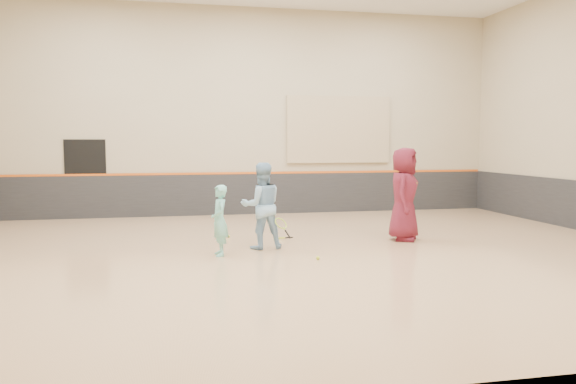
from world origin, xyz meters
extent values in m
cube|color=tan|center=(0.00, 0.00, -0.10)|extent=(15.00, 12.00, 0.20)
cube|color=tan|center=(0.00, 6.01, 3.00)|extent=(15.00, 0.02, 6.00)
cube|color=tan|center=(0.00, -6.01, 3.00)|extent=(15.00, 0.02, 6.00)
cube|color=#232326|center=(0.00, 5.97, 0.60)|extent=(14.90, 0.04, 1.20)
cube|color=#D85914|center=(0.00, 5.96, 1.22)|extent=(14.90, 0.03, 0.06)
cube|color=tan|center=(2.80, 5.95, 2.50)|extent=(3.20, 0.08, 2.00)
cube|color=black|center=(-4.50, 5.98, 1.10)|extent=(1.10, 0.05, 2.20)
imported|color=#7EDBCC|center=(-1.30, 0.10, 0.67)|extent=(0.36, 0.51, 1.33)
imported|color=#8EB9DC|center=(-0.42, 0.62, 0.86)|extent=(0.89, 0.72, 1.73)
imported|color=maroon|center=(2.76, 0.95, 1.01)|extent=(1.05, 1.17, 2.01)
sphere|color=#CDDF34|center=(0.41, -0.67, 0.03)|extent=(0.07, 0.07, 0.07)
sphere|color=#B0CA2F|center=(2.96, 0.80, 1.25)|extent=(0.07, 0.07, 0.07)
sphere|color=#CFD130|center=(-0.95, 2.01, 0.03)|extent=(0.07, 0.07, 0.07)
camera|label=1|loc=(-2.17, -10.37, 2.14)|focal=35.00mm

